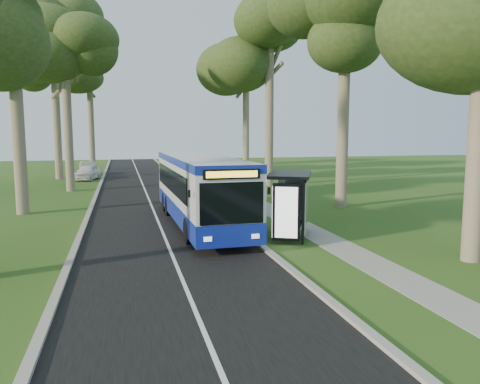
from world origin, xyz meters
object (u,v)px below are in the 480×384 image
object	(u,v)px
bus_stop_sign	(248,193)
car_silver	(88,168)
car_white	(87,172)
bus	(200,190)
bus_shelter	(296,193)
litter_bin	(240,198)

from	to	relation	value
bus_stop_sign	car_silver	xyz separation A→B (m)	(-8.89, 31.10, -1.05)
car_white	car_silver	size ratio (longest dim) A/B	0.99
bus	car_silver	bearing A→B (deg)	102.18
bus_shelter	car_white	distance (m)	29.67
bus_stop_sign	car_white	xyz separation A→B (m)	(-8.64, 25.80, -1.04)
bus_stop_sign	litter_bin	size ratio (longest dim) A/B	3.26
bus_stop_sign	bus_shelter	world-z (taller)	bus_stop_sign
litter_bin	car_silver	xyz separation A→B (m)	(-10.38, 23.81, 0.26)
bus_stop_sign	car_white	size ratio (longest dim) A/B	0.68
litter_bin	bus	bearing A→B (deg)	-122.09
litter_bin	car_silver	bearing A→B (deg)	113.55
bus	bus_stop_sign	bearing A→B (deg)	-46.39
bus_stop_sign	bus_shelter	bearing A→B (deg)	-47.51
bus_shelter	car_silver	distance (m)	34.77
bus	bus_stop_sign	distance (m)	2.67
litter_bin	car_white	xyz separation A→B (m)	(-10.13, 18.51, 0.27)
car_white	car_silver	distance (m)	5.31
bus_shelter	litter_bin	xyz separation A→B (m)	(-0.04, 9.33, -1.49)
bus_stop_sign	litter_bin	distance (m)	7.55
bus	bus_stop_sign	xyz separation A→B (m)	(1.89, -1.89, 0.04)
bus	car_white	xyz separation A→B (m)	(-6.75, 23.90, -1.00)
litter_bin	car_silver	size ratio (longest dim) A/B	0.21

